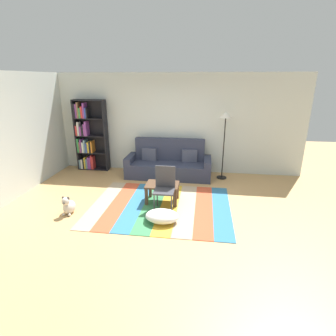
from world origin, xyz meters
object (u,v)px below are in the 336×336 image
object	(u,v)px
standing_lamp	(225,124)
tv_remote	(158,183)
bookshelf	(88,137)
pouf	(162,216)
couch	(169,164)
folding_chair	(165,185)
dog	(69,206)
coffee_table	(162,187)

from	to	relation	value
standing_lamp	tv_remote	distance (m)	2.42
bookshelf	standing_lamp	size ratio (longest dim) A/B	1.14
pouf	couch	bearing A→B (deg)	94.91
standing_lamp	folding_chair	xyz separation A→B (m)	(-1.25, -1.97, -0.93)
bookshelf	folding_chair	bearing A→B (deg)	-41.06
bookshelf	folding_chair	size ratio (longest dim) A/B	2.22
pouf	dog	size ratio (longest dim) A/B	1.57
pouf	standing_lamp	world-z (taller)	standing_lamp
coffee_table	pouf	bearing A→B (deg)	-81.27
dog	folding_chair	size ratio (longest dim) A/B	0.44
bookshelf	coffee_table	xyz separation A→B (m)	(2.45, -1.90, -0.63)
standing_lamp	dog	bearing A→B (deg)	-142.11
dog	folding_chair	world-z (taller)	folding_chair
standing_lamp	bookshelf	bearing A→B (deg)	176.26
folding_chair	coffee_table	bearing A→B (deg)	160.26
couch	tv_remote	world-z (taller)	couch
couch	pouf	distance (m)	2.48
dog	pouf	bearing A→B (deg)	-2.48
tv_remote	pouf	bearing A→B (deg)	-57.23
bookshelf	dog	xyz separation A→B (m)	(0.70, -2.66, -0.81)
tv_remote	folding_chair	xyz separation A→B (m)	(0.19, -0.34, 0.11)
bookshelf	tv_remote	xyz separation A→B (m)	(2.36, -1.88, -0.54)
coffee_table	standing_lamp	size ratio (longest dim) A/B	0.39
couch	pouf	size ratio (longest dim) A/B	3.63
bookshelf	coffee_table	bearing A→B (deg)	-37.77
coffee_table	dog	distance (m)	1.92
dog	standing_lamp	bearing A→B (deg)	37.89
bookshelf	pouf	size ratio (longest dim) A/B	3.21
pouf	standing_lamp	distance (m)	3.09
coffee_table	tv_remote	size ratio (longest dim) A/B	4.61
bookshelf	pouf	xyz separation A→B (m)	(2.58, -2.75, -0.84)
couch	coffee_table	world-z (taller)	couch
pouf	tv_remote	bearing A→B (deg)	104.40
dog	folding_chair	distance (m)	1.94
pouf	dog	bearing A→B (deg)	177.52
dog	standing_lamp	xyz separation A→B (m)	(3.10, 2.42, 1.31)
pouf	folding_chair	size ratio (longest dim) A/B	0.69
couch	standing_lamp	distance (m)	1.83
pouf	standing_lamp	size ratio (longest dim) A/B	0.35
pouf	folding_chair	distance (m)	0.67
pouf	bookshelf	bearing A→B (deg)	133.19
standing_lamp	folding_chair	distance (m)	2.51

